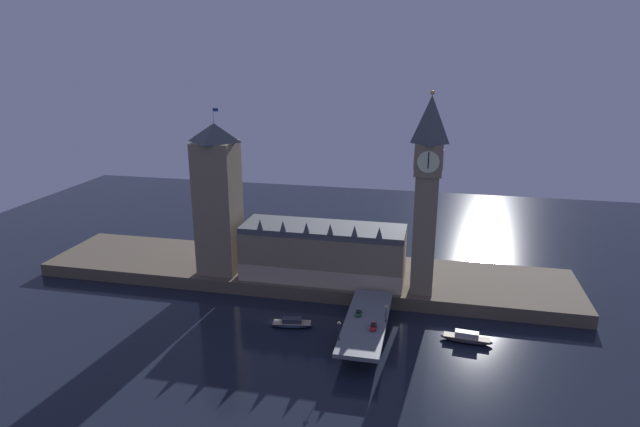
% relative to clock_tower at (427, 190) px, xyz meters
% --- Properties ---
extents(ground_plane, '(400.00, 400.00, 0.00)m').
position_rel_clock_tower_xyz_m(ground_plane, '(-49.55, -25.57, -44.67)').
color(ground_plane, black).
extents(embankment, '(220.00, 42.00, 5.23)m').
position_rel_clock_tower_xyz_m(embankment, '(-49.55, 13.43, -42.06)').
color(embankment, brown).
rests_on(embankment, ground_plane).
extents(parliament_hall, '(64.20, 21.93, 25.47)m').
position_rel_clock_tower_xyz_m(parliament_hall, '(-39.01, 5.70, -28.83)').
color(parliament_hall, '#7F7056').
rests_on(parliament_hall, embankment).
extents(clock_tower, '(10.11, 10.22, 74.35)m').
position_rel_clock_tower_xyz_m(clock_tower, '(0.00, 0.00, 0.00)').
color(clock_tower, '#7F7056').
rests_on(clock_tower, embankment).
extents(victoria_tower, '(15.75, 15.75, 66.59)m').
position_rel_clock_tower_xyz_m(victoria_tower, '(-81.66, 3.65, -9.02)').
color(victoria_tower, '#7F7056').
rests_on(victoria_tower, embankment).
extents(bridge, '(13.70, 46.00, 7.19)m').
position_rel_clock_tower_xyz_m(bridge, '(-16.83, -30.57, -39.36)').
color(bridge, slate).
rests_on(bridge, ground_plane).
extents(car_northbound_lead, '(1.84, 4.18, 1.32)m').
position_rel_clock_tower_xyz_m(car_northbound_lead, '(-19.84, -27.61, -36.87)').
color(car_northbound_lead, '#235633').
rests_on(car_northbound_lead, bridge).
extents(car_southbound_lead, '(1.87, 4.63, 1.52)m').
position_rel_clock_tower_xyz_m(car_southbound_lead, '(-13.82, -35.99, -36.77)').
color(car_southbound_lead, red).
rests_on(car_southbound_lead, bridge).
extents(pedestrian_mid_walk, '(0.38, 0.38, 1.82)m').
position_rel_clock_tower_xyz_m(pedestrian_mid_walk, '(-10.80, -26.41, -36.52)').
color(pedestrian_mid_walk, black).
rests_on(pedestrian_mid_walk, bridge).
extents(street_lamp_near, '(1.34, 0.60, 6.33)m').
position_rel_clock_tower_xyz_m(street_lamp_near, '(-23.26, -45.29, -33.52)').
color(street_lamp_near, '#2D3333').
rests_on(street_lamp_near, bridge).
extents(street_lamp_mid, '(1.34, 0.60, 5.98)m').
position_rel_clock_tower_xyz_m(street_lamp_mid, '(-10.40, -30.57, -33.74)').
color(street_lamp_mid, '#2D3333').
rests_on(street_lamp_mid, bridge).
extents(boat_upstream, '(15.48, 7.22, 3.16)m').
position_rel_clock_tower_xyz_m(boat_upstream, '(-43.11, -27.46, -43.52)').
color(boat_upstream, '#1E2842').
rests_on(boat_upstream, ground_plane).
extents(boat_downstream, '(17.14, 5.77, 3.74)m').
position_rel_clock_tower_xyz_m(boat_downstream, '(15.97, -25.31, -43.30)').
color(boat_downstream, '#28282D').
rests_on(boat_downstream, ground_plane).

